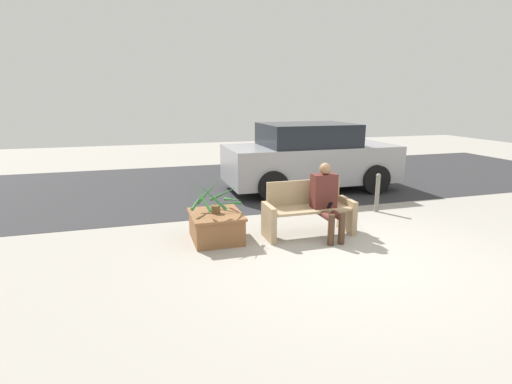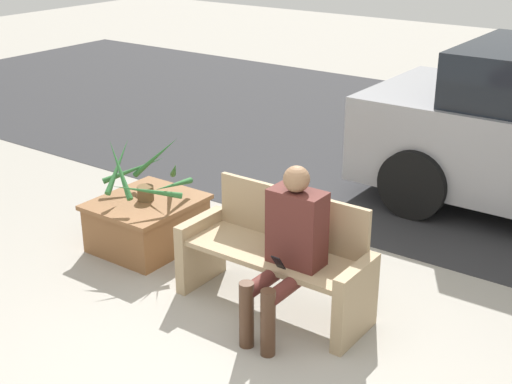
{
  "view_description": "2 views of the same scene",
  "coord_description": "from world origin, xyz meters",
  "views": [
    {
      "loc": [
        -2.94,
        -4.81,
        2.24
      ],
      "look_at": [
        -1.11,
        1.24,
        0.73
      ],
      "focal_mm": 28.0,
      "sensor_mm": 36.0,
      "label": 1
    },
    {
      "loc": [
        2.36,
        -2.94,
        2.86
      ],
      "look_at": [
        -0.75,
        1.38,
        0.7
      ],
      "focal_mm": 50.0,
      "sensor_mm": 36.0,
      "label": 2
    }
  ],
  "objects": [
    {
      "name": "ground_plane",
      "position": [
        0.0,
        0.0,
        0.0
      ],
      "size": [
        30.0,
        30.0,
        0.0
      ],
      "primitive_type": "plane",
      "color": "#9E998E"
    },
    {
      "name": "road_surface",
      "position": [
        0.0,
        5.33,
        0.0
      ],
      "size": [
        20.0,
        6.0,
        0.01
      ],
      "primitive_type": "cube",
      "color": "#2D2D30",
      "rests_on": "ground_plane"
    },
    {
      "name": "bench",
      "position": [
        -0.29,
        1.01,
        0.41
      ],
      "size": [
        1.49,
        0.53,
        0.89
      ],
      "color": "tan",
      "rests_on": "ground_plane"
    },
    {
      "name": "person_seated",
      "position": [
        -0.06,
        0.81,
        0.66
      ],
      "size": [
        0.4,
        0.64,
        1.21
      ],
      "color": "#51231E",
      "rests_on": "ground_plane"
    },
    {
      "name": "planter_box",
      "position": [
        -1.8,
        1.18,
        0.24
      ],
      "size": [
        0.8,
        0.91,
        0.45
      ],
      "color": "brown",
      "rests_on": "ground_plane"
    },
    {
      "name": "potted_plant",
      "position": [
        -1.79,
        1.19,
        0.67
      ],
      "size": [
        0.84,
        0.83,
        0.55
      ],
      "color": "brown",
      "rests_on": "planter_box"
    },
    {
      "name": "parked_car",
      "position": [
        1.11,
        4.06,
        0.8
      ],
      "size": [
        4.12,
        1.98,
        1.62
      ],
      "color": "#99999E",
      "rests_on": "ground_plane"
    },
    {
      "name": "bollard_post",
      "position": [
        1.59,
        1.85,
        0.4
      ],
      "size": [
        0.09,
        0.09,
        0.78
      ],
      "color": "slate",
      "rests_on": "ground_plane"
    }
  ]
}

